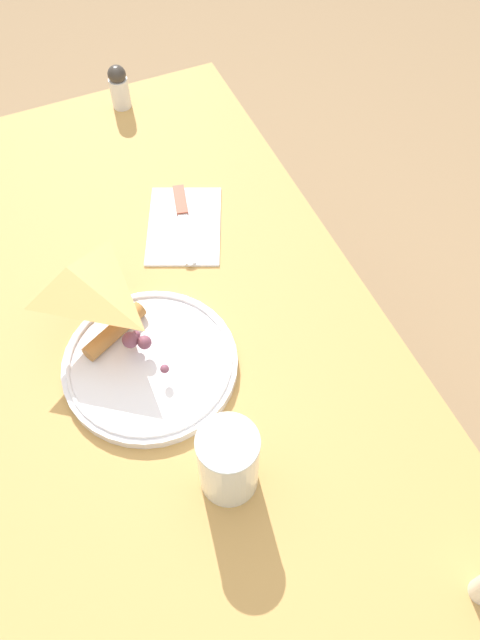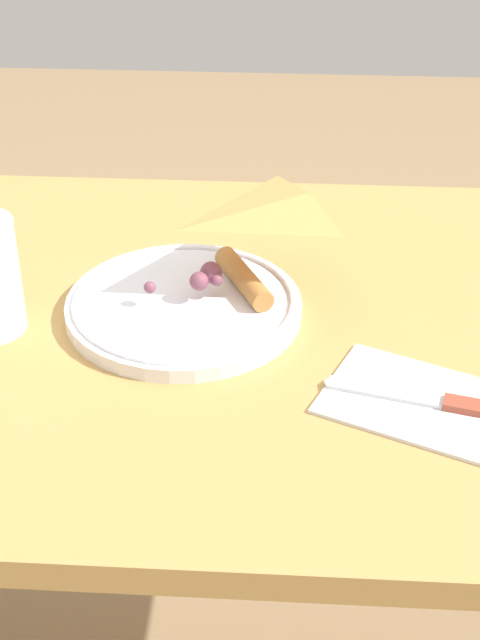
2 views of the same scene
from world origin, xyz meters
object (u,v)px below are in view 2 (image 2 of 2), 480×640
at_px(dining_table, 201,406).
at_px(butter_knife, 429,400).
at_px(plate_pizza, 185,302).
at_px(napkin_folded, 420,402).

distance_m(dining_table, butter_knife, 0.29).
xyz_separation_m(plate_pizza, napkin_folded, (-0.24, 0.14, -0.01)).
distance_m(dining_table, napkin_folded, 0.28).
height_order(plate_pizza, butter_knife, plate_pizza).
bearing_deg(butter_knife, plate_pizza, -16.70).
relative_size(napkin_folded, butter_knife, 1.17).
height_order(plate_pizza, napkin_folded, plate_pizza).
bearing_deg(butter_knife, napkin_folded, -0.00).
height_order(dining_table, plate_pizza, plate_pizza).
bearing_deg(plate_pizza, napkin_folded, 148.94).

